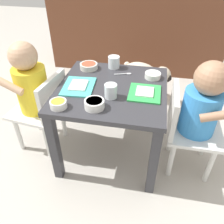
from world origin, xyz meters
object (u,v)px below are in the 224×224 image
Objects in this scene: food_tray_right at (145,93)px; cereal_bowl_right_side at (94,104)px; spoon_by_left_tray at (125,74)px; veggie_bowl_far at (153,75)px; dog at (145,75)px; food_tray_left at (79,86)px; seated_child_right at (199,108)px; dining_table at (112,100)px; cereal_bowl_left_side at (89,66)px; water_cup_right at (114,63)px; seated_child_left at (33,87)px; veggie_bowl_near at (58,104)px; water_cup_left at (111,92)px.

cereal_bowl_right_side is at bearing -142.99° from food_tray_right.
veggie_bowl_far is at bearing -4.26° from spoon_by_left_tray.
food_tray_left is (-0.32, -0.68, 0.25)m from dog.
food_tray_right is at bearing 179.44° from seated_child_right.
dining_table is 0.27m from veggie_bowl_far.
cereal_bowl_right_side is at bearing -161.87° from seated_child_right.
food_tray_left and food_tray_right have the same top height.
veggie_bowl_far is 0.38m from cereal_bowl_left_side.
water_cup_right is at bearing 160.10° from veggie_bowl_far.
water_cup_right is at bearing 128.27° from food_tray_right.
water_cup_right is 0.11m from spoon_by_left_tray.
dining_table is 0.45m from seated_child_left.
seated_child_right is 0.77m from dog.
veggie_bowl_far is (0.64, 0.16, 0.06)m from seated_child_left.
cereal_bowl_left_side is 0.40m from cereal_bowl_right_side.
seated_child_right is 6.31× the size of cereal_bowl_left_side.
dining_table is at bearing -81.85° from water_cup_right.
food_tray_right is at bearing 26.75° from veggie_bowl_near.
seated_child_right is 6.66× the size of spoon_by_left_tray.
water_cup_left is (-0.13, -0.74, 0.28)m from dog.
food_tray_right is at bearing -1.48° from seated_child_left.
cereal_bowl_right_side is (-0.01, -0.42, -0.01)m from water_cup_right.
seated_child_left is 3.92× the size of food_tray_right.
veggie_bowl_far is at bearing -19.90° from water_cup_right.
veggie_bowl_near is at bearing -94.12° from cereal_bowl_left_side.
dining_table is at bearing -144.32° from veggie_bowl_far.
water_cup_left is 0.75× the size of cereal_bowl_right_side.
dog is 0.54m from water_cup_right.
dog is 0.73m from food_tray_right.
dog is at bearing 65.00° from food_tray_left.
dining_table is 0.18m from spoon_by_left_tray.
seated_child_left is 0.34m from cereal_bowl_left_side.
food_tray_right is (0.03, -0.68, 0.25)m from dog.
food_tray_left is 2.27× the size of cereal_bowl_right_side.
water_cup_left reaches higher than food_tray_right.
veggie_bowl_far is (0.41, 0.36, -0.00)m from veggie_bowl_near.
spoon_by_left_tray is at bearing 175.74° from veggie_bowl_far.
water_cup_right is at bearing 88.46° from cereal_bowl_right_side.
dining_table is 5.43× the size of cereal_bowl_left_side.
cereal_bowl_left_side is (0.27, 0.20, 0.06)m from seated_child_left.
cereal_bowl_left_side reaches higher than spoon_by_left_tray.
veggie_bowl_near is 0.45m from spoon_by_left_tray.
cereal_bowl_right_side reaches higher than food_tray_left.
dog is 0.56m from spoon_by_left_tray.
food_tray_right is 0.33m from water_cup_right.
seated_child_right is at bearing -66.47° from dog.
seated_child_left reaches higher than veggie_bowl_far.
cereal_bowl_right_side reaches higher than spoon_by_left_tray.
food_tray_right is 2.23× the size of veggie_bowl_near.
dining_table is 0.45m from seated_child_right.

